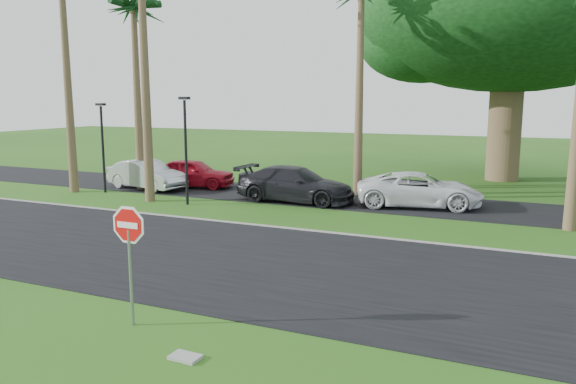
% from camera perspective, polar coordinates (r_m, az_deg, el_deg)
% --- Properties ---
extents(ground, '(120.00, 120.00, 0.00)m').
position_cam_1_polar(ground, '(14.76, -9.47, -8.72)').
color(ground, '#254F13').
rests_on(ground, ground).
extents(road, '(120.00, 8.00, 0.02)m').
position_cam_1_polar(road, '(16.38, -5.58, -6.75)').
color(road, black).
rests_on(road, ground).
extents(parking_strip, '(120.00, 5.00, 0.02)m').
position_cam_1_polar(parking_strip, '(25.78, 6.06, -0.74)').
color(parking_strip, black).
rests_on(parking_strip, ground).
extents(curb, '(120.00, 0.12, 0.06)m').
position_cam_1_polar(curb, '(19.87, 0.23, -3.73)').
color(curb, gray).
rests_on(curb, ground).
extents(stop_sign_near, '(1.05, 0.07, 2.62)m').
position_cam_1_polar(stop_sign_near, '(11.68, -15.83, -4.79)').
color(stop_sign_near, gray).
rests_on(stop_sign_near, ground).
extents(palm_left_mid, '(5.00, 5.00, 10.00)m').
position_cam_1_polar(palm_left_mid, '(29.42, -15.42, 17.21)').
color(palm_left_mid, brown).
rests_on(palm_left_mid, ground).
extents(canopy_tree, '(16.50, 16.50, 13.12)m').
position_cam_1_polar(canopy_tree, '(33.95, 21.77, 16.27)').
color(canopy_tree, brown).
rests_on(canopy_tree, ground).
extents(streetlight_left, '(0.45, 0.25, 4.34)m').
position_cam_1_polar(streetlight_left, '(28.73, -18.32, 4.89)').
color(streetlight_left, black).
rests_on(streetlight_left, ground).
extents(streetlight_right, '(0.45, 0.25, 4.64)m').
position_cam_1_polar(streetlight_right, '(24.51, -10.36, 4.85)').
color(streetlight_right, black).
rests_on(streetlight_right, ground).
extents(car_silver, '(4.66, 2.35, 1.46)m').
position_cam_1_polar(car_silver, '(29.28, -14.18, 1.68)').
color(car_silver, '#B6B9BD').
rests_on(car_silver, ground).
extents(car_red, '(4.62, 2.59, 1.48)m').
position_cam_1_polar(car_red, '(29.39, -9.70, 1.89)').
color(car_red, '#A20D1D').
rests_on(car_red, ground).
extents(car_dark, '(5.40, 2.28, 1.55)m').
position_cam_1_polar(car_dark, '(24.96, 0.76, 0.76)').
color(car_dark, black).
rests_on(car_dark, ground).
extents(car_minivan, '(5.61, 3.43, 1.45)m').
position_cam_1_polar(car_minivan, '(24.44, 13.23, 0.19)').
color(car_minivan, white).
rests_on(car_minivan, ground).
extents(utility_slab, '(0.56, 0.37, 0.06)m').
position_cam_1_polar(utility_slab, '(10.58, -10.39, -16.17)').
color(utility_slab, gray).
rests_on(utility_slab, ground).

